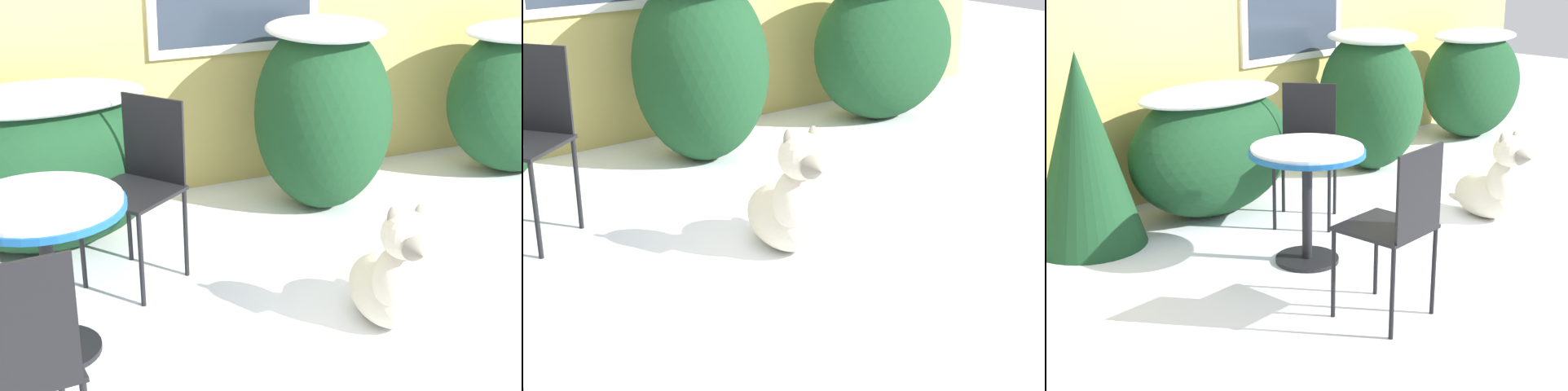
% 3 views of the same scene
% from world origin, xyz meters
% --- Properties ---
extents(ground_plane, '(16.00, 16.00, 0.00)m').
position_xyz_m(ground_plane, '(0.00, 0.00, 0.00)').
color(ground_plane, white).
extents(shrub_left, '(1.33, 0.80, 0.92)m').
position_xyz_m(shrub_left, '(-0.82, 1.63, 0.50)').
color(shrub_left, '#194223').
rests_on(shrub_left, ground_plane).
extents(shrub_middle, '(0.83, 0.91, 1.18)m').
position_xyz_m(shrub_middle, '(0.85, 1.57, 0.63)').
color(shrub_middle, '#194223').
rests_on(shrub_middle, ground_plane).
extents(patio_table, '(0.70, 0.70, 0.73)m').
position_xyz_m(patio_table, '(-1.02, 0.53, 0.59)').
color(patio_table, black).
rests_on(patio_table, ground_plane).
extents(patio_chair_near_table, '(0.57, 0.57, 0.94)m').
position_xyz_m(patio_chair_near_table, '(-0.45, 1.07, 0.54)').
color(patio_chair_near_table, black).
rests_on(patio_chair_near_table, ground_plane).
extents(patio_chair_far_side, '(0.42, 0.42, 0.94)m').
position_xyz_m(patio_chair_far_side, '(-1.28, -0.34, 0.54)').
color(patio_chair_far_side, black).
rests_on(patio_chair_far_side, ground_plane).
extents(dog, '(0.42, 0.74, 0.65)m').
position_xyz_m(dog, '(0.44, 0.12, 0.24)').
color(dog, beige).
rests_on(dog, ground_plane).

